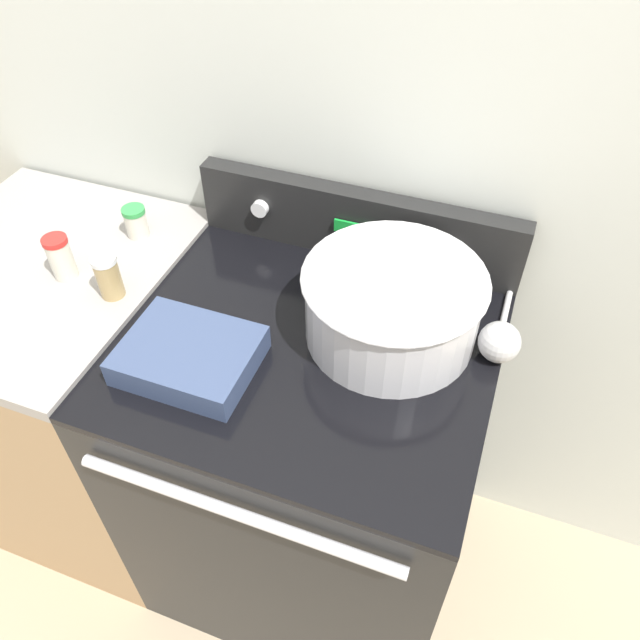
{
  "coord_description": "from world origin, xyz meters",
  "views": [
    {
      "loc": [
        0.33,
        -0.48,
        1.89
      ],
      "look_at": [
        0.02,
        0.36,
        0.99
      ],
      "focal_mm": 35.0,
      "sensor_mm": 36.0,
      "label": 1
    }
  ],
  "objects_px": {
    "mixing_bowl": "(392,303)",
    "ladle": "(500,340)",
    "spice_jar_green_cap": "(136,222)",
    "spice_jar_red_cap": "(61,257)",
    "spice_jar_white_cap": "(108,276)",
    "casserole_dish": "(189,354)"
  },
  "relations": [
    {
      "from": "spice_jar_white_cap",
      "to": "spice_jar_green_cap",
      "type": "height_order",
      "value": "spice_jar_white_cap"
    },
    {
      "from": "spice_jar_green_cap",
      "to": "spice_jar_red_cap",
      "type": "distance_m",
      "value": 0.21
    },
    {
      "from": "mixing_bowl",
      "to": "spice_jar_green_cap",
      "type": "bearing_deg",
      "value": 171.28
    },
    {
      "from": "mixing_bowl",
      "to": "ladle",
      "type": "height_order",
      "value": "mixing_bowl"
    },
    {
      "from": "casserole_dish",
      "to": "spice_jar_red_cap",
      "type": "distance_m",
      "value": 0.42
    },
    {
      "from": "ladle",
      "to": "spice_jar_white_cap",
      "type": "distance_m",
      "value": 0.84
    },
    {
      "from": "spice_jar_green_cap",
      "to": "mixing_bowl",
      "type": "bearing_deg",
      "value": -8.72
    },
    {
      "from": "spice_jar_red_cap",
      "to": "spice_jar_white_cap",
      "type": "bearing_deg",
      "value": -7.39
    },
    {
      "from": "casserole_dish",
      "to": "ladle",
      "type": "xyz_separation_m",
      "value": [
        0.57,
        0.24,
        0.01
      ]
    },
    {
      "from": "casserole_dish",
      "to": "spice_jar_green_cap",
      "type": "distance_m",
      "value": 0.46
    },
    {
      "from": "ladle",
      "to": "spice_jar_white_cap",
      "type": "xyz_separation_m",
      "value": [
        -0.83,
        -0.13,
        0.02
      ]
    },
    {
      "from": "ladle",
      "to": "spice_jar_white_cap",
      "type": "bearing_deg",
      "value": -171.21
    },
    {
      "from": "spice_jar_white_cap",
      "to": "casserole_dish",
      "type": "bearing_deg",
      "value": -24.45
    },
    {
      "from": "mixing_bowl",
      "to": "spice_jar_red_cap",
      "type": "distance_m",
      "value": 0.75
    },
    {
      "from": "spice_jar_white_cap",
      "to": "spice_jar_green_cap",
      "type": "relative_size",
      "value": 1.35
    },
    {
      "from": "mixing_bowl",
      "to": "ladle",
      "type": "relative_size",
      "value": 1.3
    },
    {
      "from": "mixing_bowl",
      "to": "spice_jar_red_cap",
      "type": "relative_size",
      "value": 3.49
    },
    {
      "from": "spice_jar_white_cap",
      "to": "spice_jar_green_cap",
      "type": "bearing_deg",
      "value": 107.38
    },
    {
      "from": "spice_jar_white_cap",
      "to": "spice_jar_red_cap",
      "type": "relative_size",
      "value": 0.98
    },
    {
      "from": "mixing_bowl",
      "to": "spice_jar_green_cap",
      "type": "relative_size",
      "value": 4.8
    },
    {
      "from": "mixing_bowl",
      "to": "spice_jar_green_cap",
      "type": "height_order",
      "value": "mixing_bowl"
    },
    {
      "from": "casserole_dish",
      "to": "spice_jar_green_cap",
      "type": "relative_size",
      "value": 3.36
    }
  ]
}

